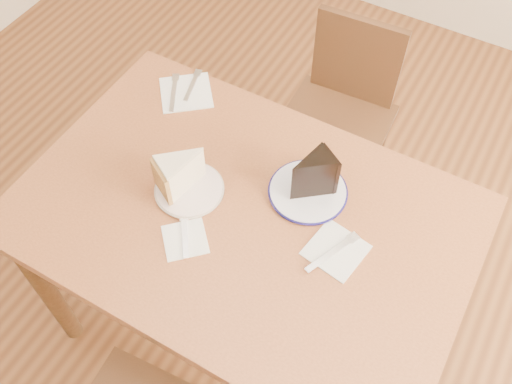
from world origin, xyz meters
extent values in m
plane|color=#492713|center=(0.00, 0.00, 0.00)|extent=(4.00, 4.00, 0.00)
cube|color=#5F3019|center=(0.00, 0.00, 0.73)|extent=(1.20, 0.80, 0.04)
cylinder|color=#361F10|center=(-0.54, -0.34, 0.35)|extent=(0.06, 0.06, 0.71)
cylinder|color=#361F10|center=(-0.54, 0.34, 0.35)|extent=(0.06, 0.06, 0.71)
cylinder|color=#361F10|center=(0.54, 0.34, 0.35)|extent=(0.06, 0.06, 0.71)
cylinder|color=#371F10|center=(-0.19, -0.42, 0.18)|extent=(0.03, 0.03, 0.36)
cube|color=#311B0E|center=(-0.02, 0.69, 0.42)|extent=(0.41, 0.41, 0.04)
cylinder|color=#311B0E|center=(0.14, 0.86, 0.20)|extent=(0.03, 0.03, 0.40)
cylinder|color=#311B0E|center=(-0.19, 0.84, 0.20)|extent=(0.03, 0.03, 0.40)
cylinder|color=#311B0E|center=(0.16, 0.53, 0.20)|extent=(0.03, 0.03, 0.40)
cylinder|color=#311B0E|center=(-0.17, 0.52, 0.20)|extent=(0.03, 0.03, 0.40)
cube|color=#311B0E|center=(-0.03, 0.86, 0.61)|extent=(0.33, 0.05, 0.35)
cylinder|color=silver|center=(-0.16, -0.01, 0.76)|extent=(0.18, 0.18, 0.01)
cylinder|color=white|center=(0.12, 0.15, 0.76)|extent=(0.21, 0.21, 0.01)
cube|color=white|center=(-0.09, -0.14, 0.75)|extent=(0.15, 0.15, 0.00)
cube|color=white|center=(0.26, 0.02, 0.75)|extent=(0.16, 0.16, 0.00)
cube|color=white|center=(-0.38, 0.30, 0.75)|extent=(0.22, 0.22, 0.00)
cube|color=white|center=(-0.10, -0.13, 0.76)|extent=(0.09, 0.12, 0.00)
cube|color=silver|center=(0.26, 0.01, 0.76)|extent=(0.08, 0.16, 0.00)
cube|color=silver|center=(-0.38, 0.33, 0.76)|extent=(0.05, 0.14, 0.00)
cube|color=white|center=(-0.41, 0.28, 0.76)|extent=(0.09, 0.15, 0.00)
camera|label=1|loc=(0.44, -0.70, 2.02)|focal=40.00mm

